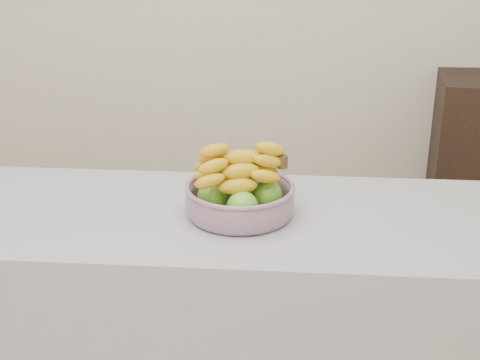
{
  "coord_description": "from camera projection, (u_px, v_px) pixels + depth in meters",
  "views": [
    {
      "loc": [
        0.39,
        -1.27,
        1.66
      ],
      "look_at": [
        0.25,
        0.36,
        1.0
      ],
      "focal_mm": 50.0,
      "sensor_mm": 36.0,
      "label": 1
    }
  ],
  "objects": [
    {
      "name": "counter",
      "position": [
        155.0,
        348.0,
        1.99
      ],
      "size": [
        2.0,
        0.6,
        0.9
      ],
      "primitive_type": "cube",
      "color": "#9E9FA6",
      "rests_on": "ground"
    },
    {
      "name": "fruit_bowl",
      "position": [
        240.0,
        195.0,
        1.78
      ],
      "size": [
        0.29,
        0.29,
        0.19
      ],
      "rotation": [
        0.0,
        0.0,
        0.17
      ],
      "color": "#8E95AA",
      "rests_on": "counter"
    }
  ]
}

